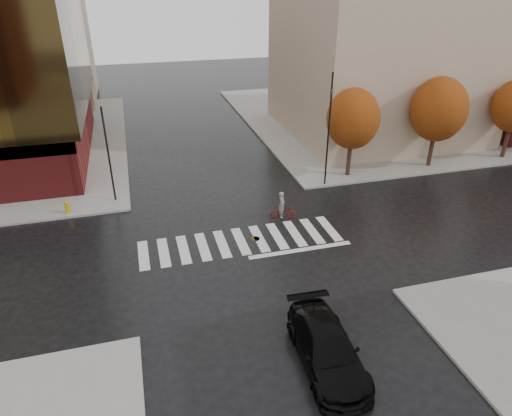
{
  "coord_description": "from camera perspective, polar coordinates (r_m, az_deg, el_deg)",
  "views": [
    {
      "loc": [
        -5.13,
        -21.32,
        13.89
      ],
      "look_at": [
        0.93,
        0.57,
        2.0
      ],
      "focal_mm": 32.0,
      "sensor_mm": 36.0,
      "label": 1
    }
  ],
  "objects": [
    {
      "name": "tree_ne_b",
      "position": [
        37.43,
        21.87,
        11.35
      ],
      "size": [
        4.2,
        4.2,
        6.89
      ],
      "color": "#312016",
      "rests_on": "sidewalk_ne"
    },
    {
      "name": "traffic_light_ne",
      "position": [
        31.79,
        9.14,
        10.53
      ],
      "size": [
        0.17,
        0.21,
        7.9
      ],
      "rotation": [
        0.0,
        0.0,
        3.2
      ],
      "color": "black",
      "rests_on": "sidewalk_ne"
    },
    {
      "name": "cyclist",
      "position": [
        28.51,
        3.35,
        -0.15
      ],
      "size": [
        1.69,
        0.94,
        1.83
      ],
      "rotation": [
        0.0,
        0.0,
        1.32
      ],
      "color": "maroon",
      "rests_on": "ground"
    },
    {
      "name": "fire_hydrant",
      "position": [
        31.19,
        -22.53,
        0.17
      ],
      "size": [
        0.3,
        0.3,
        0.84
      ],
      "color": "#BFA00B",
      "rests_on": "sidewalk_nw"
    },
    {
      "name": "tree_ne_a",
      "position": [
        33.81,
        12.03,
        10.83
      ],
      "size": [
        3.8,
        3.8,
        6.5
      ],
      "color": "#312016",
      "rests_on": "sidewalk_ne"
    },
    {
      "name": "traffic_light_nw",
      "position": [
        30.8,
        -18.04,
        6.88
      ],
      "size": [
        0.16,
        0.13,
        6.35
      ],
      "rotation": [
        0.0,
        0.0,
        -1.56
      ],
      "color": "black",
      "rests_on": "sidewalk_nw"
    },
    {
      "name": "crosswalk",
      "position": [
        26.37,
        -1.91,
        -4.16
      ],
      "size": [
        12.0,
        3.0,
        0.01
      ],
      "primitive_type": "cube",
      "color": "silver",
      "rests_on": "ground"
    },
    {
      "name": "sidewalk_ne",
      "position": [
        51.62,
        15.92,
        11.07
      ],
      "size": [
        30.0,
        30.0,
        0.15
      ],
      "primitive_type": "cube",
      "color": "gray",
      "rests_on": "ground"
    },
    {
      "name": "manhole",
      "position": [
        26.57,
        -0.12,
        -3.87
      ],
      "size": [
        0.65,
        0.65,
        0.01
      ],
      "primitive_type": "cylinder",
      "rotation": [
        0.0,
        0.0,
        0.17
      ],
      "color": "#4D401B",
      "rests_on": "ground"
    },
    {
      "name": "building_nw_far",
      "position": [
        59.44,
        -28.0,
        21.11
      ],
      "size": [
        14.0,
        12.0,
        20.0
      ],
      "primitive_type": "cube",
      "color": "tan",
      "rests_on": "sidewalk_nw"
    },
    {
      "name": "building_ne_tan",
      "position": [
        44.51,
        15.46,
        20.61
      ],
      "size": [
        16.0,
        16.0,
        18.0
      ],
      "primitive_type": "cube",
      "color": "tan",
      "rests_on": "sidewalk_ne"
    },
    {
      "name": "ground",
      "position": [
        25.96,
        -1.65,
        -4.73
      ],
      "size": [
        120.0,
        120.0,
        0.0
      ],
      "primitive_type": "plane",
      "color": "black",
      "rests_on": "ground"
    },
    {
      "name": "sedan",
      "position": [
        18.83,
        8.87,
        -16.94
      ],
      "size": [
        2.45,
        5.45,
        1.55
      ],
      "primitive_type": "imported",
      "rotation": [
        0.0,
        0.0,
        -0.05
      ],
      "color": "black",
      "rests_on": "ground"
    }
  ]
}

